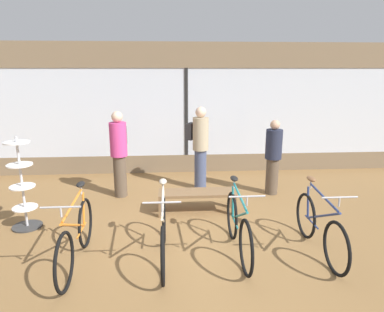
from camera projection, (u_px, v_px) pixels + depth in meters
ground_plane at (199, 240)px, 5.30m from camera, size 24.00×24.00×0.00m
shop_back_wall at (186, 108)px, 8.44m from camera, size 12.00×0.08×3.20m
bicycle_far_left at (76, 237)px, 4.55m from camera, size 0.46×1.79×1.05m
bicycle_left at (163, 232)px, 4.68m from camera, size 0.46×1.77×1.05m
bicycle_right at (238, 227)px, 4.83m from camera, size 0.46×1.72×1.05m
bicycle_far_right at (319, 227)px, 4.86m from camera, size 0.46×1.71×1.04m
accessory_rack at (23, 191)px, 5.59m from camera, size 0.48×0.48×1.55m
display_bench at (197, 195)px, 6.26m from camera, size 1.40×0.44×0.40m
customer_near_rack at (273, 156)px, 7.09m from camera, size 0.45×0.45×1.57m
customer_by_window at (200, 145)px, 7.36m from camera, size 0.56×0.51×1.81m
customer_mid_floor at (119, 151)px, 6.93m from camera, size 0.36×0.50×1.77m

